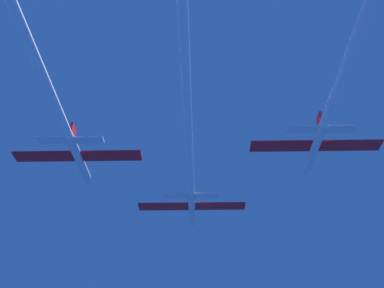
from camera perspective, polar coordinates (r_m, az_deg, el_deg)
The scene contains 3 objects.
jet_lead at distance 54.29m, azimuth -0.30°, elevation -2.07°, with size 14.78×45.49×2.45m.
jet_left_wing at distance 47.29m, azimuth -16.58°, elevation 5.15°, with size 14.78×41.06×2.45m.
jet_right_wing at distance 45.93m, azimuth 17.63°, elevation 7.36°, with size 14.78×42.91×2.45m.
Camera 1 is at (0.61, -58.56, -27.99)m, focal length 43.47 mm.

